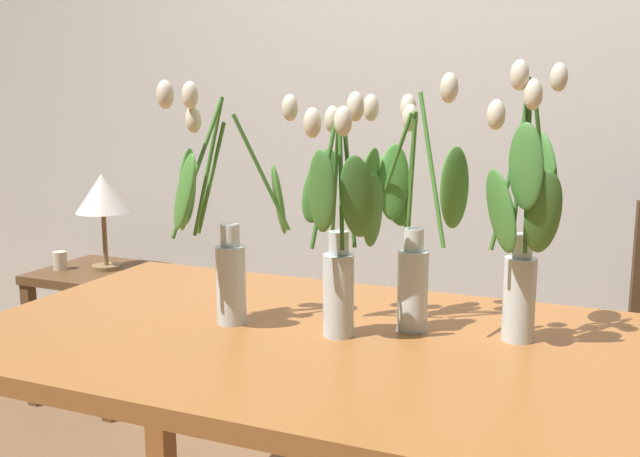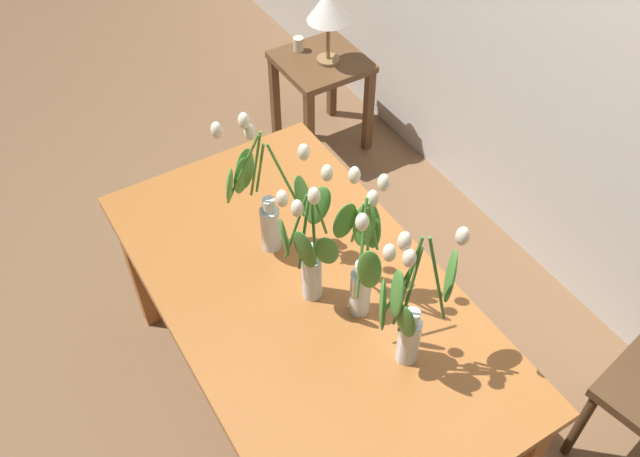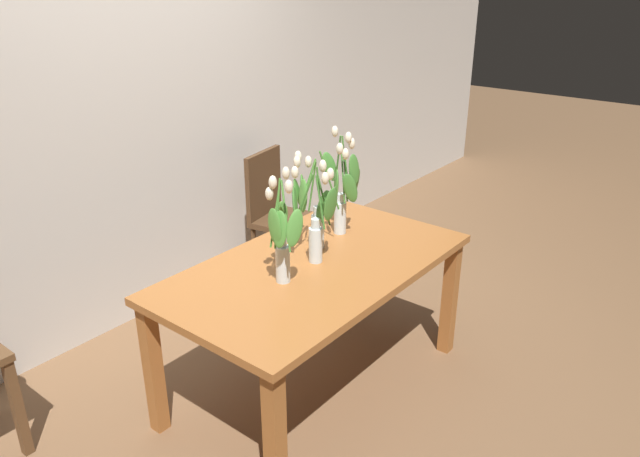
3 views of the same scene
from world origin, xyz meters
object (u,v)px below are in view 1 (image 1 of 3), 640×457
at_px(tulip_vase_3, 408,229).
at_px(side_table, 98,297).
at_px(tulip_vase_1, 523,233).
at_px(table_lamp, 103,196).
at_px(dining_table, 329,376).
at_px(tulip_vase_2, 340,237).
at_px(pillar_candle, 60,261).
at_px(tulip_vase_0, 221,229).

bearing_deg(tulip_vase_3, side_table, 152.62).
distance_m(tulip_vase_1, table_lamp, 1.96).
height_order(dining_table, side_table, dining_table).
distance_m(tulip_vase_2, side_table, 1.80).
bearing_deg(dining_table, tulip_vase_3, 40.81).
bearing_deg(pillar_candle, dining_table, -29.14).
bearing_deg(table_lamp, tulip_vase_1, -25.13).
bearing_deg(pillar_candle, side_table, 23.99).
distance_m(side_table, table_lamp, 0.43).
bearing_deg(table_lamp, tulip_vase_3, -28.51).
height_order(tulip_vase_1, tulip_vase_2, tulip_vase_1).
height_order(dining_table, table_lamp, table_lamp).
bearing_deg(dining_table, side_table, 146.88).
bearing_deg(dining_table, pillar_candle, 150.86).
relative_size(dining_table, tulip_vase_2, 3.07).
relative_size(tulip_vase_3, table_lamp, 1.40).
distance_m(tulip_vase_2, tulip_vase_3, 0.16).
height_order(tulip_vase_0, pillar_candle, tulip_vase_0).
bearing_deg(side_table, pillar_candle, -156.01).
xyz_separation_m(tulip_vase_3, table_lamp, (-1.53, 0.83, -0.11)).
bearing_deg(tulip_vase_0, tulip_vase_3, 18.79).
bearing_deg(tulip_vase_2, tulip_vase_0, -176.18).
xyz_separation_m(tulip_vase_0, tulip_vase_3, (0.39, 0.13, 0.00)).
xyz_separation_m(tulip_vase_3, side_table, (-1.56, 0.81, -0.53)).
bearing_deg(tulip_vase_2, dining_table, -168.99).
distance_m(dining_table, pillar_candle, 1.79).
xyz_separation_m(tulip_vase_1, side_table, (-1.81, 0.81, -0.54)).
height_order(tulip_vase_2, tulip_vase_3, tulip_vase_3).
distance_m(tulip_vase_1, side_table, 2.06).
xyz_separation_m(table_lamp, pillar_candle, (-0.17, -0.08, -0.27)).
bearing_deg(pillar_candle, tulip_vase_1, -21.14).
bearing_deg(side_table, tulip_vase_0, -38.89).
xyz_separation_m(tulip_vase_1, pillar_candle, (-1.94, 0.75, -0.39)).
bearing_deg(table_lamp, tulip_vase_2, -33.80).
xyz_separation_m(tulip_vase_0, table_lamp, (-1.13, 0.96, -0.11)).
bearing_deg(tulip_vase_0, tulip_vase_2, 3.82).
height_order(tulip_vase_2, pillar_candle, tulip_vase_2).
distance_m(tulip_vase_1, pillar_candle, 2.12).
relative_size(table_lamp, pillar_candle, 5.31).
xyz_separation_m(tulip_vase_0, pillar_candle, (-1.30, 0.88, -0.37)).
xyz_separation_m(dining_table, tulip_vase_3, (0.14, 0.12, 0.32)).
bearing_deg(tulip_vase_2, table_lamp, 146.20).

